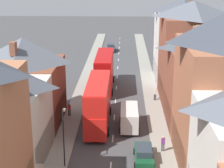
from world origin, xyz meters
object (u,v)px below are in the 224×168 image
at_px(car_parked_left_a, 111,47).
at_px(pedestrian_mid_right, 163,143).
at_px(delivery_van, 129,117).
at_px(double_decker_bus_mid_street, 98,102).
at_px(street_lamp, 64,134).
at_px(double_decker_bus_lead, 104,71).
at_px(pedestrian_far_left, 69,109).
at_px(pedestrian_far_right, 155,94).
at_px(car_parked_right_a, 144,154).

distance_m(car_parked_left_a, pedestrian_mid_right, 47.59).
relative_size(car_parked_left_a, delivery_van, 0.77).
height_order(double_decker_bus_mid_street, street_lamp, street_lamp).
bearing_deg(double_decker_bus_lead, street_lamp, -95.95).
distance_m(car_parked_left_a, pedestrian_far_left, 38.29).
bearing_deg(car_parked_left_a, double_decker_bus_lead, -90.02).
bearing_deg(pedestrian_mid_right, pedestrian_far_right, 88.59).
relative_size(car_parked_left_a, pedestrian_far_left, 2.49).
distance_m(double_decker_bus_lead, car_parked_left_a, 26.81).
bearing_deg(car_parked_right_a, double_decker_bus_lead, 102.42).
xyz_separation_m(delivery_van, pedestrian_far_right, (3.66, 9.27, -0.30)).
bearing_deg(double_decker_bus_mid_street, pedestrian_mid_right, -43.82).
relative_size(double_decker_bus_mid_street, pedestrian_mid_right, 6.71).
distance_m(car_parked_right_a, pedestrian_far_right, 17.21).
bearing_deg(pedestrian_far_left, delivery_van, -23.22).
xyz_separation_m(pedestrian_mid_right, street_lamp, (-9.34, -3.07, 2.21)).
xyz_separation_m(pedestrian_far_left, pedestrian_far_right, (11.00, 6.12, 0.00)).
distance_m(pedestrian_far_left, pedestrian_far_right, 12.59).
xyz_separation_m(car_parked_left_a, street_lamp, (-2.45, -50.16, 2.40)).
bearing_deg(double_decker_bus_mid_street, delivery_van, -12.21).
distance_m(car_parked_right_a, pedestrian_far_left, 13.94).
xyz_separation_m(car_parked_left_a, pedestrian_far_left, (-3.74, -38.11, 0.19)).
height_order(car_parked_left_a, pedestrian_far_left, pedestrian_far_left).
height_order(car_parked_right_a, street_lamp, street_lamp).
bearing_deg(car_parked_left_a, car_parked_right_a, -84.29).
bearing_deg(car_parked_left_a, pedestrian_mid_right, -81.68).
relative_size(pedestrian_mid_right, street_lamp, 0.29).
relative_size(double_decker_bus_mid_street, street_lamp, 1.96).
bearing_deg(pedestrian_far_left, double_decker_bus_mid_street, -32.39).
xyz_separation_m(double_decker_bus_lead, street_lamp, (-2.44, -23.42, 0.43)).
height_order(car_parked_left_a, car_parked_right_a, car_parked_left_a).
bearing_deg(pedestrian_far_left, pedestrian_mid_right, -40.21).
distance_m(delivery_van, pedestrian_far_right, 9.97).
xyz_separation_m(pedestrian_mid_right, pedestrian_far_left, (-10.63, 8.98, 0.00)).
relative_size(double_decker_bus_lead, double_decker_bus_mid_street, 1.00).
relative_size(double_decker_bus_lead, car_parked_left_a, 2.69).
bearing_deg(pedestrian_far_right, pedestrian_far_left, -150.92).
height_order(delivery_van, street_lamp, street_lamp).
bearing_deg(pedestrian_mid_right, car_parked_left_a, 98.32).
distance_m(double_decker_bus_lead, car_parked_right_a, 22.92).
relative_size(double_decker_bus_mid_street, delivery_van, 2.08).
bearing_deg(car_parked_left_a, double_decker_bus_mid_street, -90.01).
bearing_deg(car_parked_left_a, street_lamp, -92.80).
distance_m(pedestrian_mid_right, pedestrian_far_left, 13.92).
height_order(car_parked_right_a, pedestrian_mid_right, pedestrian_mid_right).
height_order(pedestrian_far_left, pedestrian_far_right, same).
relative_size(car_parked_right_a, street_lamp, 0.81).
relative_size(double_decker_bus_lead, car_parked_right_a, 2.41).
bearing_deg(delivery_van, pedestrian_far_right, 68.46).
height_order(pedestrian_mid_right, street_lamp, street_lamp).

